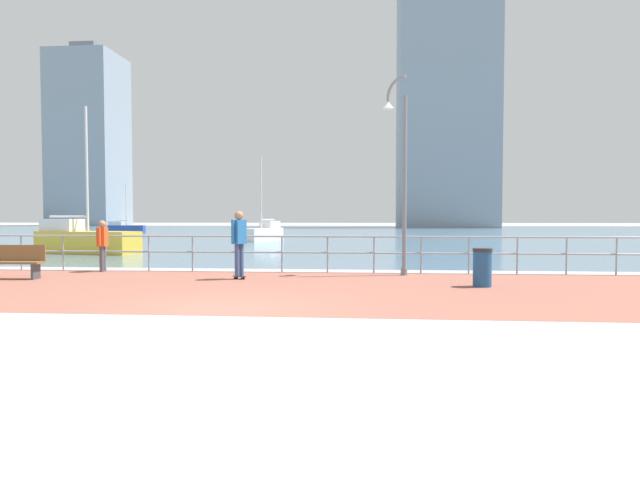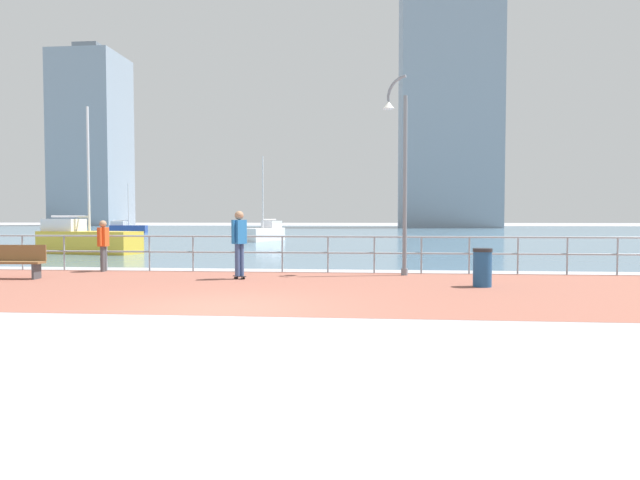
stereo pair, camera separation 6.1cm
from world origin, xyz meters
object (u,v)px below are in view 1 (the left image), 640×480
Objects in this scene: lamppost at (400,165)px; sailboat_red at (125,228)px; park_bench at (14,261)px; bystander at (102,242)px; skateboarder at (239,238)px; sailboat_navy at (262,233)px; trash_bin at (482,267)px; sailboat_blue at (85,240)px.

sailboat_red is at bearing 123.56° from lamppost.
park_bench is at bearing -68.97° from sailboat_red.
bystander is 0.30× the size of sailboat_red.
bystander reaches higher than park_bench.
skateboarder is 23.93m from sailboat_navy.
bystander is at bearing 178.90° from lamppost.
trash_bin is at bearing -9.72° from skateboarder.
trash_bin is (6.21, -1.06, -0.65)m from skateboarder.
trash_bin is 0.18× the size of sailboat_red.
sailboat_red reaches higher than skateboarder.
skateboarder reaches higher than bystander.
sailboat_red is (-26.74, 40.31, -2.67)m from lamppost.
lamppost is 9.33m from bystander.
lamppost reaches higher than bystander.
skateboarder is at bearing -80.48° from sailboat_navy.
park_bench is at bearing -169.50° from lamppost.
sailboat_red is 34.60m from sailboat_blue.
park_bench is at bearing -175.73° from skateboarder.
trash_bin is at bearing -2.81° from park_bench.
sailboat_navy reaches higher than skateboarder.
lamppost is 5.06m from skateboarder.
sailboat_blue is at bearing 121.38° from bystander.
skateboarder reaches higher than trash_bin.
trash_bin is at bearing -54.22° from lamppost.
skateboarder reaches higher than park_bench.
sailboat_red is (-18.41, 18.21, -0.06)m from sailboat_navy.
trash_bin is at bearing -56.30° from sailboat_red.
sailboat_blue is (-3.43, 10.12, 0.17)m from park_bench.
sailboat_blue is (-4.88, 8.00, -0.28)m from bystander.
lamppost is at bearing -69.35° from sailboat_navy.
skateboarder is at bearing 170.28° from trash_bin.
lamppost reaches higher than skateboarder.
park_bench is (-6.12, -0.46, -0.64)m from skateboarder.
bystander is (-9.05, 0.17, -2.25)m from lamppost.
park_bench is at bearing -124.31° from bystander.
trash_bin is 26.67m from sailboat_navy.
sailboat_blue reaches higher than trash_bin.
trash_bin is at bearing -67.59° from sailboat_navy.
skateboarder is 0.27× the size of sailboat_blue.
bystander is 2.61m from park_bench.
sailboat_navy is 0.88× the size of sailboat_blue.
sailboat_red is (-17.69, 40.14, -0.42)m from bystander.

